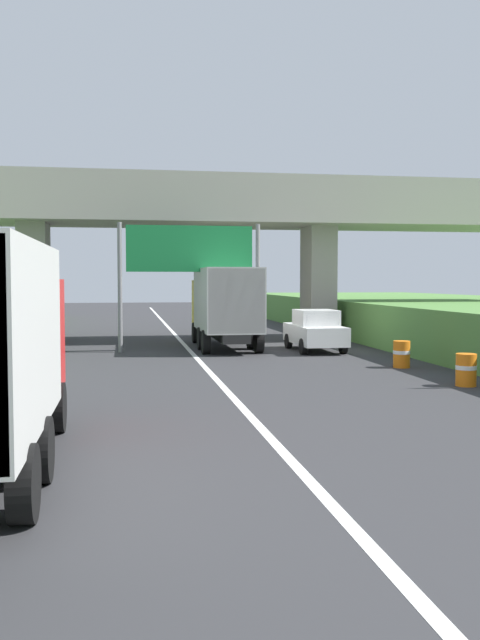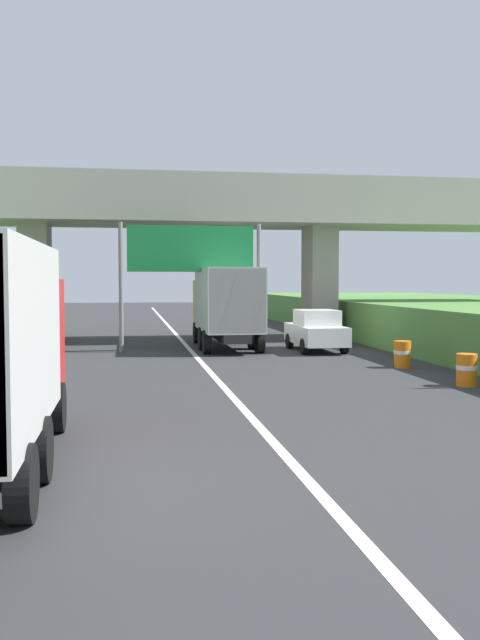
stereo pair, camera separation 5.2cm
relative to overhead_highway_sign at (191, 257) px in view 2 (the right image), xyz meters
name	(u,v)px [view 2 (the right image)]	position (x,y,z in m)	size (l,w,h in m)	color
lane_centre_stripe	(198,359)	(0.00, -3.01, -3.89)	(0.20, 102.09, 0.01)	white
overpass_bridge	(182,219)	(0.00, 4.75, 1.98)	(40.00, 4.80, 7.78)	#9E998E
overhead_highway_sign	(191,257)	(0.00, 0.00, 0.00)	(5.88, 0.18, 5.28)	slate
truck_yellow	(225,304)	(1.58, 0.99, -1.96)	(2.44, 7.30, 3.44)	black
car_white	(316,331)	(5.11, -0.86, -3.04)	(1.86, 4.10, 1.72)	silver
construction_barrel_4	(467,370)	(6.66, -10.80, -3.44)	(0.57, 0.57, 0.90)	orange
construction_barrel_5	(402,354)	(6.50, -6.63, -3.44)	(0.57, 0.57, 0.90)	orange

